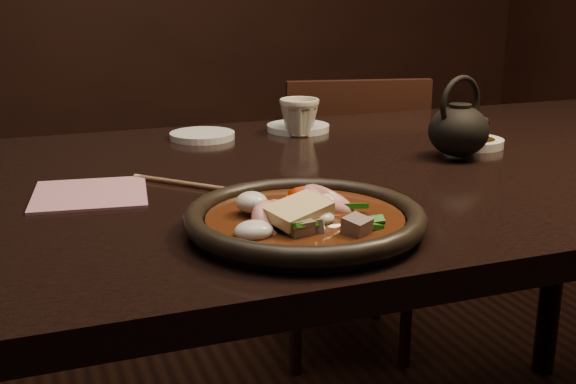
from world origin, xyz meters
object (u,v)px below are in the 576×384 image
object	(u,v)px
plate	(305,220)
teapot	(459,128)
table	(386,205)
chair	(347,210)
tea_cup	(299,116)

from	to	relation	value
plate	teapot	distance (m)	0.48
table	teapot	distance (m)	0.19
plate	table	bearing A→B (deg)	46.21
chair	tea_cup	world-z (taller)	tea_cup
table	chair	bearing A→B (deg)	70.16
table	tea_cup	world-z (taller)	tea_cup
tea_cup	teapot	size ratio (longest dim) A/B	0.56
chair	teapot	xyz separation A→B (m)	(-0.10, -0.66, 0.36)
chair	tea_cup	size ratio (longest dim) A/B	10.14
chair	plate	bearing A→B (deg)	74.43
plate	teapot	world-z (taller)	teapot
chair	tea_cup	bearing A→B (deg)	65.21
plate	tea_cup	distance (m)	0.59
table	teapot	size ratio (longest dim) A/B	11.17
chair	plate	xyz separation A→B (m)	(-0.50, -0.93, 0.32)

